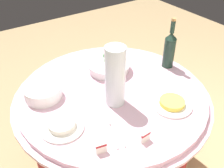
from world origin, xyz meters
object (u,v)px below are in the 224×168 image
(wine_bottle, at_px, (170,49))
(label_placard_front, at_px, (101,148))
(serving_tongs, at_px, (115,134))
(food_plate_rice, at_px, (62,125))
(food_plate_fried_egg, at_px, (172,104))
(broccoli_bowl, at_px, (109,65))
(plate_stack, at_px, (43,92))
(decorative_fruit_vase, at_px, (115,78))
(label_placard_mid, at_px, (146,137))

(wine_bottle, height_order, label_placard_front, wine_bottle)
(wine_bottle, xyz_separation_m, label_placard_front, (0.76, 0.37, -0.10))
(serving_tongs, xyz_separation_m, label_placard_front, (0.11, 0.05, 0.03))
(food_plate_rice, height_order, food_plate_fried_egg, food_plate_rice)
(broccoli_bowl, height_order, food_plate_rice, broccoli_bowl)
(food_plate_fried_egg, bearing_deg, broccoli_bowl, -80.24)
(food_plate_rice, xyz_separation_m, label_placard_front, (-0.08, 0.24, 0.02))
(plate_stack, xyz_separation_m, food_plate_rice, (0.02, 0.28, -0.02))
(plate_stack, distance_m, label_placard_front, 0.52)
(food_plate_rice, bearing_deg, serving_tongs, 135.61)
(decorative_fruit_vase, height_order, serving_tongs, decorative_fruit_vase)
(wine_bottle, xyz_separation_m, food_plate_rice, (0.84, 0.13, -0.11))
(wine_bottle, bearing_deg, broccoli_bowl, -26.11)
(plate_stack, relative_size, food_plate_rice, 0.95)
(serving_tongs, distance_m, label_placard_mid, 0.15)
(broccoli_bowl, distance_m, wine_bottle, 0.40)
(serving_tongs, relative_size, label_placard_mid, 3.03)
(serving_tongs, bearing_deg, decorative_fruit_vase, -124.41)
(wine_bottle, relative_size, decorative_fruit_vase, 0.99)
(plate_stack, xyz_separation_m, label_placard_mid, (-0.27, 0.58, -0.00))
(label_placard_front, bearing_deg, wine_bottle, -153.92)
(decorative_fruit_vase, distance_m, label_placard_front, 0.38)
(wine_bottle, xyz_separation_m, serving_tongs, (0.65, 0.32, -0.12))
(broccoli_bowl, xyz_separation_m, decorative_fruit_vase, (0.15, 0.29, 0.12))
(broccoli_bowl, bearing_deg, label_placard_mid, 71.63)
(decorative_fruit_vase, bearing_deg, plate_stack, -40.06)
(food_plate_rice, distance_m, label_placard_mid, 0.41)
(broccoli_bowl, bearing_deg, serving_tongs, 59.05)
(serving_tongs, height_order, label_placard_front, label_placard_front)
(broccoli_bowl, xyz_separation_m, serving_tongs, (0.29, 0.49, -0.04))
(decorative_fruit_vase, distance_m, food_plate_rice, 0.36)
(decorative_fruit_vase, relative_size, food_plate_rice, 1.55)
(label_placard_front, xyz_separation_m, label_placard_mid, (-0.20, 0.06, 0.00))
(broccoli_bowl, height_order, decorative_fruit_vase, decorative_fruit_vase)
(broccoli_bowl, distance_m, label_placard_front, 0.68)
(wine_bottle, relative_size, label_placard_mid, 6.11)
(serving_tongs, bearing_deg, food_plate_rice, -44.39)
(wine_bottle, xyz_separation_m, food_plate_fried_egg, (0.27, 0.31, -0.11))
(broccoli_bowl, xyz_separation_m, food_plate_rice, (0.48, 0.30, -0.02))
(serving_tongs, bearing_deg, broccoli_bowl, -120.95)
(food_plate_rice, distance_m, food_plate_fried_egg, 0.60)
(wine_bottle, bearing_deg, label_placard_mid, 37.88)
(decorative_fruit_vase, height_order, food_plate_rice, decorative_fruit_vase)
(broccoli_bowl, relative_size, label_placard_mid, 5.09)
(plate_stack, bearing_deg, label_placard_front, 96.62)
(broccoli_bowl, distance_m, serving_tongs, 0.57)
(label_placard_mid, bearing_deg, label_placard_front, -16.11)
(label_placard_mid, bearing_deg, food_plate_fried_egg, -157.79)
(broccoli_bowl, bearing_deg, plate_stack, 2.86)
(decorative_fruit_vase, height_order, label_placard_mid, decorative_fruit_vase)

